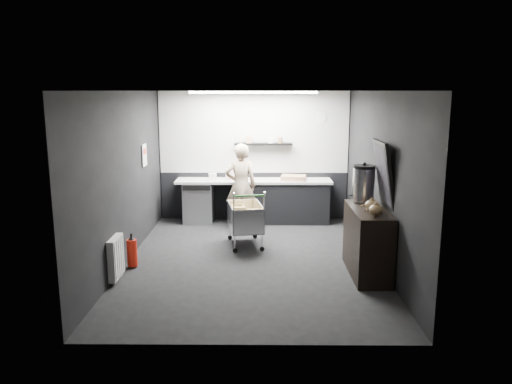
{
  "coord_description": "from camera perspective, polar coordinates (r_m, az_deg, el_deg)",
  "views": [
    {
      "loc": [
        0.13,
        -7.71,
        2.7
      ],
      "look_at": [
        0.06,
        0.4,
        1.05
      ],
      "focal_mm": 35.0,
      "sensor_mm": 36.0,
      "label": 1
    }
  ],
  "objects": [
    {
      "name": "radiator",
      "position": [
        7.5,
        -15.73,
        -7.23
      ],
      "size": [
        0.1,
        0.5,
        0.6
      ],
      "primitive_type": "cube",
      "color": "silver",
      "rests_on": "wall_left"
    },
    {
      "name": "floating_shelf",
      "position": [
        10.39,
        0.85,
        5.52
      ],
      "size": [
        1.2,
        0.22,
        0.04
      ],
      "primitive_type": "cube",
      "color": "black",
      "rests_on": "wall_back"
    },
    {
      "name": "dado_panel",
      "position": [
        10.67,
        -0.24,
        -0.41
      ],
      "size": [
        3.95,
        0.02,
        1.0
      ],
      "primitive_type": "cube",
      "color": "black",
      "rests_on": "wall_back"
    },
    {
      "name": "white_container",
      "position": [
        10.27,
        -4.98,
        1.75
      ],
      "size": [
        0.17,
        0.14,
        0.14
      ],
      "primitive_type": "cube",
      "rotation": [
        0.0,
        0.0,
        0.13
      ],
      "color": "silver",
      "rests_on": "prep_counter"
    },
    {
      "name": "wall_left",
      "position": [
        8.11,
        -14.78,
        1.53
      ],
      "size": [
        0.0,
        5.5,
        5.5
      ],
      "primitive_type": "plane",
      "rotation": [
        1.57,
        0.0,
        1.57
      ],
      "color": "black",
      "rests_on": "floor"
    },
    {
      "name": "wall_front",
      "position": [
        5.14,
        -1.02,
        -3.73
      ],
      "size": [
        5.5,
        0.0,
        5.5
      ],
      "primitive_type": "plane",
      "rotation": [
        -1.57,
        0.0,
        0.0
      ],
      "color": "black",
      "rests_on": "floor"
    },
    {
      "name": "sideboard",
      "position": [
        7.62,
        12.69,
        -4.56
      ],
      "size": [
        0.57,
        1.34,
        2.0
      ],
      "color": "black",
      "rests_on": "floor"
    },
    {
      "name": "ceiling_strip",
      "position": [
        9.56,
        -0.32,
        11.31
      ],
      "size": [
        2.4,
        0.2,
        0.04
      ],
      "primitive_type": "cube",
      "color": "white",
      "rests_on": "ceiling"
    },
    {
      "name": "person",
      "position": [
        9.86,
        -1.75,
        0.67
      ],
      "size": [
        0.67,
        0.49,
        1.7
      ],
      "primitive_type": "imported",
      "rotation": [
        0.0,
        0.0,
        3.28
      ],
      "color": "beige",
      "rests_on": "floor"
    },
    {
      "name": "floor",
      "position": [
        8.17,
        -0.48,
        -7.81
      ],
      "size": [
        5.5,
        5.5,
        0.0
      ],
      "primitive_type": "plane",
      "color": "black",
      "rests_on": "ground"
    },
    {
      "name": "cardboard_box",
      "position": [
        10.25,
        4.3,
        1.62
      ],
      "size": [
        0.54,
        0.44,
        0.1
      ],
      "primitive_type": "cube",
      "rotation": [
        0.0,
        0.0,
        -0.15
      ],
      "color": "#A27956",
      "rests_on": "prep_counter"
    },
    {
      "name": "ceiling",
      "position": [
        7.71,
        -0.52,
        11.49
      ],
      "size": [
        5.5,
        5.5,
        0.0
      ],
      "primitive_type": "plane",
      "rotation": [
        3.14,
        0.0,
        0.0
      ],
      "color": "silver",
      "rests_on": "wall_back"
    },
    {
      "name": "wall_clock",
      "position": [
        10.52,
        7.48,
        8.4
      ],
      "size": [
        0.2,
        0.03,
        0.2
      ],
      "primitive_type": "cylinder",
      "rotation": [
        1.57,
        0.0,
        0.0
      ],
      "color": "silver",
      "rests_on": "wall_back"
    },
    {
      "name": "poster_red_band",
      "position": [
        9.32,
        -12.64,
        4.55
      ],
      "size": [
        0.02,
        0.22,
        0.1
      ],
      "primitive_type": "cube",
      "color": "red",
      "rests_on": "poster"
    },
    {
      "name": "wall_right",
      "position": [
        8.05,
        13.9,
        1.49
      ],
      "size": [
        0.0,
        5.5,
        5.5
      ],
      "primitive_type": "plane",
      "rotation": [
        1.57,
        0.0,
        -1.57
      ],
      "color": "black",
      "rests_on": "floor"
    },
    {
      "name": "shopping_cart",
      "position": [
        8.81,
        -1.26,
        -3.09
      ],
      "size": [
        0.69,
        1.01,
        1.01
      ],
      "color": "silver",
      "rests_on": "floor"
    },
    {
      "name": "kitchen_wall_panel",
      "position": [
        10.47,
        -0.25,
        6.83
      ],
      "size": [
        3.95,
        0.02,
        1.7
      ],
      "primitive_type": "cube",
      "color": "#B0B0AC",
      "rests_on": "wall_back"
    },
    {
      "name": "wall_back",
      "position": [
        10.55,
        -0.24,
        4.13
      ],
      "size": [
        5.5,
        0.0,
        5.5
      ],
      "primitive_type": "plane",
      "rotation": [
        1.57,
        0.0,
        0.0
      ],
      "color": "black",
      "rests_on": "floor"
    },
    {
      "name": "prep_counter",
      "position": [
        10.37,
        0.49,
        -1.0
      ],
      "size": [
        3.2,
        0.61,
        0.9
      ],
      "color": "black",
      "rests_on": "floor"
    },
    {
      "name": "fire_extinguisher",
      "position": [
        8.01,
        -13.98,
        -6.65
      ],
      "size": [
        0.16,
        0.16,
        0.52
      ],
      "color": "#B81A0C",
      "rests_on": "floor"
    },
    {
      "name": "poster",
      "position": [
        9.32,
        -12.65,
        4.13
      ],
      "size": [
        0.02,
        0.3,
        0.4
      ],
      "primitive_type": "cube",
      "color": "silver",
      "rests_on": "wall_left"
    },
    {
      "name": "pink_tub",
      "position": [
        10.29,
        -2.9,
        2.03
      ],
      "size": [
        0.22,
        0.22,
        0.22
      ],
      "primitive_type": "cylinder",
      "color": "silver",
      "rests_on": "prep_counter"
    }
  ]
}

